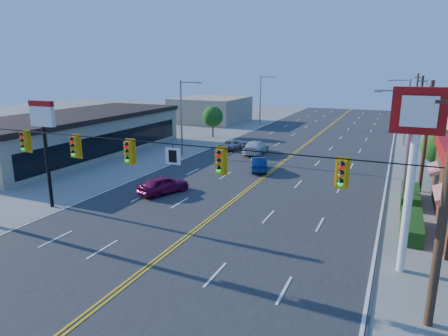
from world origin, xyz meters
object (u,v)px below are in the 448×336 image
at_px(kfc_pylon, 415,144).
at_px(signal_span, 149,166).
at_px(car_white, 256,148).
at_px(car_silver, 233,145).
at_px(pizza_hut_sign, 44,132).
at_px(car_blue, 259,164).
at_px(car_magenta, 163,185).

bearing_deg(kfc_pylon, signal_span, -160.22).
height_order(car_white, car_silver, car_white).
relative_size(pizza_hut_sign, car_blue, 1.76).
bearing_deg(car_white, car_blue, 108.56).
bearing_deg(kfc_pylon, car_magenta, 161.55).
bearing_deg(car_white, signal_span, 95.42).
relative_size(car_white, car_silver, 1.20).
height_order(signal_span, car_blue, signal_span).
distance_m(signal_span, car_blue, 19.35).
distance_m(kfc_pylon, car_white, 26.94).
distance_m(signal_span, car_silver, 28.31).
distance_m(signal_span, car_white, 26.41).
relative_size(car_blue, car_white, 0.81).
relative_size(car_magenta, car_silver, 0.99).
height_order(pizza_hut_sign, car_white, pizza_hut_sign).
distance_m(pizza_hut_sign, car_blue, 18.38).
relative_size(kfc_pylon, car_blue, 2.18).
bearing_deg(pizza_hut_sign, car_blue, 56.45).
distance_m(car_magenta, car_blue, 10.30).
xyz_separation_m(signal_span, pizza_hut_sign, (-10.88, 4.00, 0.30)).
bearing_deg(pizza_hut_sign, car_magenta, 44.99).
bearing_deg(car_magenta, car_blue, -91.89).
distance_m(kfc_pylon, car_silver, 29.84).
bearing_deg(car_silver, car_blue, 132.49).
height_order(pizza_hut_sign, car_magenta, pizza_hut_sign).
height_order(car_blue, car_silver, car_blue).
relative_size(pizza_hut_sign, car_silver, 1.71).
xyz_separation_m(car_blue, car_silver, (-5.93, 8.25, -0.08)).
distance_m(car_magenta, car_silver, 17.66).
distance_m(kfc_pylon, car_blue, 19.93).
bearing_deg(car_blue, kfc_pylon, 108.07).
xyz_separation_m(signal_span, car_magenta, (-5.38, 9.50, -4.20)).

